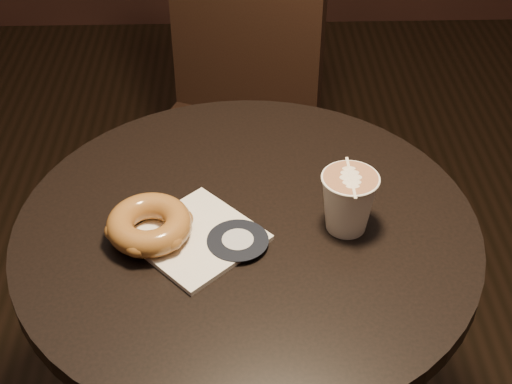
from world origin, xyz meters
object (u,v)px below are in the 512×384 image
chair (234,98)px  latte_cup (348,203)px  pastry_bag (197,238)px  cafe_table (248,312)px  doughnut (149,224)px

chair → latte_cup: 0.77m
chair → pastry_bag: 0.76m
cafe_table → doughnut: bearing=-167.6°
cafe_table → doughnut: doughnut is taller
latte_cup → pastry_bag: bearing=-174.4°
chair → latte_cup: chair is taller
pastry_bag → doughnut: size_ratio=1.29×
pastry_bag → latte_cup: bearing=-37.5°
cafe_table → latte_cup: bearing=-5.1°
pastry_bag → doughnut: 0.07m
cafe_table → chair: bearing=91.6°
cafe_table → chair: chair is taller
pastry_bag → doughnut: doughnut is taller
cafe_table → doughnut: size_ratio=6.04×
chair → latte_cup: (0.17, -0.71, 0.25)m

